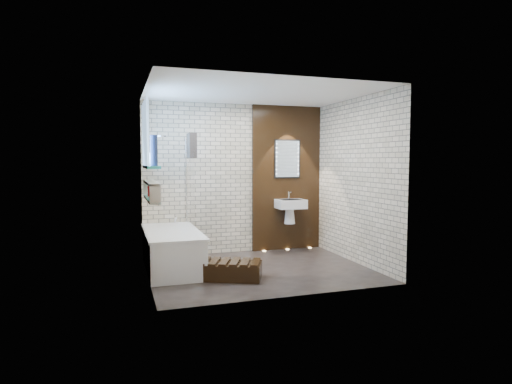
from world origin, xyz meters
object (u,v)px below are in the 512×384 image
object	(u,v)px
led_mirror	(287,159)
walnut_step	(225,271)
bathtub	(172,250)
washbasin	(290,207)
bath_screen	(190,182)

from	to	relation	value
led_mirror	walnut_step	world-z (taller)	led_mirror
bathtub	washbasin	bearing A→B (deg)	16.01
bathtub	led_mirror	distance (m)	2.68
washbasin	walnut_step	bearing A→B (deg)	-138.44
washbasin	walnut_step	world-z (taller)	washbasin
bath_screen	led_mirror	xyz separation A→B (m)	(1.82, 0.34, 0.37)
bathtub	walnut_step	bearing A→B (deg)	-50.20
walnut_step	washbasin	bearing A→B (deg)	41.56
bathtub	bath_screen	distance (m)	1.14
washbasin	led_mirror	xyz separation A→B (m)	(0.00, 0.16, 0.86)
led_mirror	walnut_step	xyz separation A→B (m)	(-1.55, -1.53, -1.54)
bathtub	bath_screen	xyz separation A→B (m)	(0.35, 0.44, 0.99)
bath_screen	led_mirror	distance (m)	1.89
washbasin	led_mirror	bearing A→B (deg)	90.00
led_mirror	walnut_step	size ratio (longest dim) A/B	0.70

